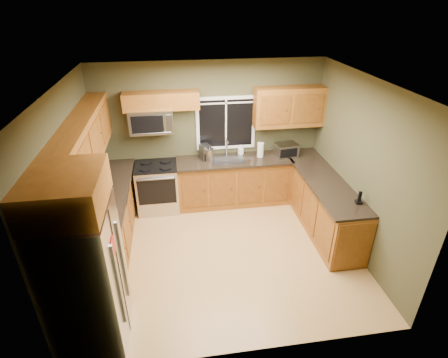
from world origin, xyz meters
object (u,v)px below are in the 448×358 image
object	(u,v)px
microwave	(151,121)
soap_bottle_a	(208,152)
refrigerator	(87,279)
kettle	(210,154)
soap_bottle_b	(241,150)
range	(158,187)
paper_towel_roll	(260,150)
coffee_maker	(205,153)
cordless_phone	(359,200)
soap_bottle_c	(211,152)
toaster_oven	(286,150)

from	to	relation	value
microwave	soap_bottle_a	world-z (taller)	microwave
microwave	refrigerator	bearing A→B (deg)	-103.34
kettle	microwave	bearing A→B (deg)	173.24
refrigerator	soap_bottle_b	xyz separation A→B (m)	(2.32, 3.00, 0.13)
refrigerator	range	bearing A→B (deg)	76.03
kettle	paper_towel_roll	size ratio (longest dim) A/B	0.95
range	coffee_maker	bearing A→B (deg)	6.31
range	cordless_phone	size ratio (longest dim) A/B	4.68
coffee_maker	soap_bottle_a	bearing A→B (deg)	27.27
paper_towel_roll	cordless_phone	bearing A→B (deg)	-60.17
microwave	soap_bottle_c	world-z (taller)	microwave
coffee_maker	range	bearing A→B (deg)	-173.69
range	soap_bottle_b	xyz separation A→B (m)	(1.63, 0.23, 0.56)
cordless_phone	paper_towel_roll	bearing A→B (deg)	119.83
paper_towel_roll	microwave	bearing A→B (deg)	177.73
paper_towel_roll	cordless_phone	distance (m)	2.12
soap_bottle_c	toaster_oven	bearing A→B (deg)	-8.55
refrigerator	soap_bottle_a	distance (m)	3.35
microwave	kettle	distance (m)	1.20
range	soap_bottle_a	size ratio (longest dim) A/B	3.36
soap_bottle_a	cordless_phone	world-z (taller)	soap_bottle_a
refrigerator	microwave	distance (m)	3.10
range	soap_bottle_c	distance (m)	1.21
refrigerator	cordless_phone	size ratio (longest dim) A/B	8.99
range	soap_bottle_b	world-z (taller)	soap_bottle_b
microwave	soap_bottle_b	bearing A→B (deg)	3.32
soap_bottle_a	refrigerator	bearing A→B (deg)	-119.89
coffee_maker	soap_bottle_c	distance (m)	0.18
microwave	soap_bottle_c	xyz separation A→B (m)	(1.05, 0.09, -0.71)
refrigerator	microwave	world-z (taller)	microwave
paper_towel_roll	refrigerator	bearing A→B (deg)	-133.28
coffee_maker	kettle	bearing A→B (deg)	-50.53
paper_towel_roll	soap_bottle_c	world-z (taller)	paper_towel_roll
toaster_oven	soap_bottle_a	bearing A→B (deg)	175.81
refrigerator	soap_bottle_b	distance (m)	3.79
toaster_oven	coffee_maker	bearing A→B (deg)	176.81
soap_bottle_b	microwave	bearing A→B (deg)	-176.68
microwave	coffee_maker	distance (m)	1.14
refrigerator	coffee_maker	world-z (taller)	refrigerator
soap_bottle_b	soap_bottle_c	bearing A→B (deg)	180.00
kettle	paper_towel_roll	bearing A→B (deg)	2.37
soap_bottle_c	cordless_phone	world-z (taller)	cordless_phone
kettle	cordless_phone	xyz separation A→B (m)	(2.03, -1.80, -0.08)
toaster_oven	soap_bottle_a	distance (m)	1.50
soap_bottle_a	soap_bottle_c	distance (m)	0.14
microwave	kettle	world-z (taller)	microwave
paper_towel_roll	soap_bottle_b	world-z (taller)	paper_towel_roll
toaster_oven	soap_bottle_c	bearing A→B (deg)	171.45
soap_bottle_a	soap_bottle_b	world-z (taller)	soap_bottle_a
soap_bottle_c	paper_towel_roll	bearing A→B (deg)	-10.57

